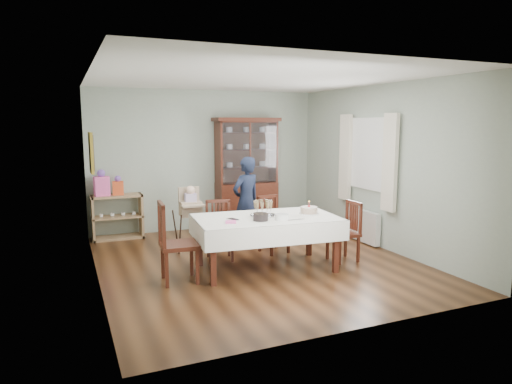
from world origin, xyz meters
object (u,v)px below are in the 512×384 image
dining_table (266,243)px  birthday_cake (309,211)px  sideboard (117,217)px  china_cabinet (247,171)px  chair_far_right (273,236)px  woman (246,201)px  chair_end_left (178,258)px  high_chair (191,224)px  chair_end_right (344,243)px  gift_bag_pink (102,184)px  chair_far_left (220,242)px  champagne_tray (263,211)px  gift_bag_orange (118,186)px

dining_table → birthday_cake: size_ratio=7.39×
sideboard → china_cabinet: bearing=-0.5°
chair_far_right → woman: 0.80m
chair_end_left → high_chair: bearing=-17.0°
chair_end_right → birthday_cake: size_ratio=3.17×
birthday_cake → gift_bag_pink: 3.77m
china_cabinet → high_chair: bearing=-141.9°
high_chair → sideboard: bearing=135.3°
dining_table → birthday_cake: 0.78m
chair_end_left → chair_end_right: (2.53, -0.06, -0.05)m
chair_far_left → chair_far_right: 0.93m
chair_far_left → champagne_tray: champagne_tray is taller
birthday_cake → dining_table: bearing=175.1°
gift_bag_pink → chair_far_right: bearing=-37.2°
chair_far_left → chair_far_right: bearing=14.9°
dining_table → chair_end_left: (-1.28, -0.02, -0.07)m
chair_far_left → birthday_cake: bearing=-22.9°
chair_end_right → gift_bag_orange: (-2.97, 2.71, 0.69)m
chair_far_right → birthday_cake: birthday_cake is taller
gift_bag_pink → gift_bag_orange: gift_bag_pink is taller
sideboard → chair_far_right: (2.22, -1.89, -0.13)m
chair_far_right → dining_table: bearing=-132.6°
dining_table → chair_far_right: (0.47, 0.76, -0.12)m
dining_table → gift_bag_pink: size_ratio=4.47×
chair_far_left → high_chair: bearing=118.2°
chair_end_left → chair_end_right: 2.53m
dining_table → woman: (0.23, 1.34, 0.37)m
woman → chair_end_left: bearing=22.3°
china_cabinet → gift_bag_pink: (-2.74, 0.00, -0.12)m
chair_end_right → gift_bag_pink: bearing=-130.4°
chair_far_right → china_cabinet: bearing=70.5°
chair_far_left → champagne_tray: size_ratio=2.42×
chair_end_right → gift_bag_orange: 4.08m
chair_end_right → gift_bag_orange: gift_bag_orange is taller
chair_far_left → china_cabinet: bearing=69.1°
birthday_cake → chair_far_left: bearing=145.7°
china_cabinet → chair_end_right: bearing=-79.5°
chair_end_right → high_chair: (-1.95, 1.57, 0.14)m
dining_table → champagne_tray: bearing=106.2°
woman → champagne_tray: 1.30m
woman → chair_far_left: bearing=22.9°
champagne_tray → chair_far_left: bearing=124.6°
dining_table → gift_bag_pink: bearing=127.1°
birthday_cake → champagne_tray: bearing=169.8°
chair_end_left → high_chair: chair_end_left is taller
chair_end_left → champagne_tray: 1.36m
sideboard → gift_bag_pink: (-0.24, -0.02, 0.61)m
chair_end_right → high_chair: high_chair is taller
chair_far_right → chair_end_left: 1.92m
chair_far_left → woman: 1.06m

